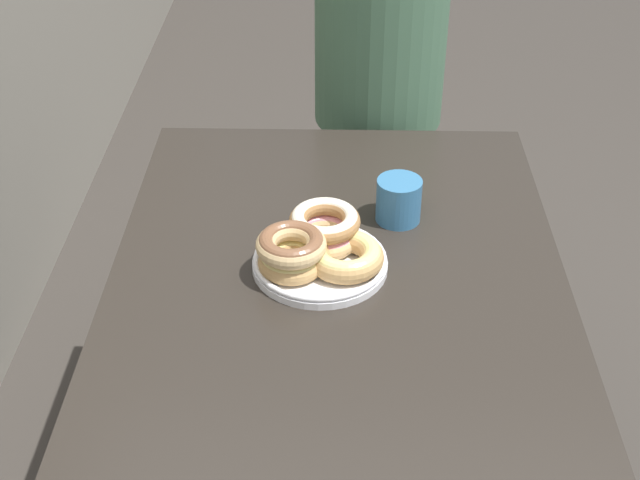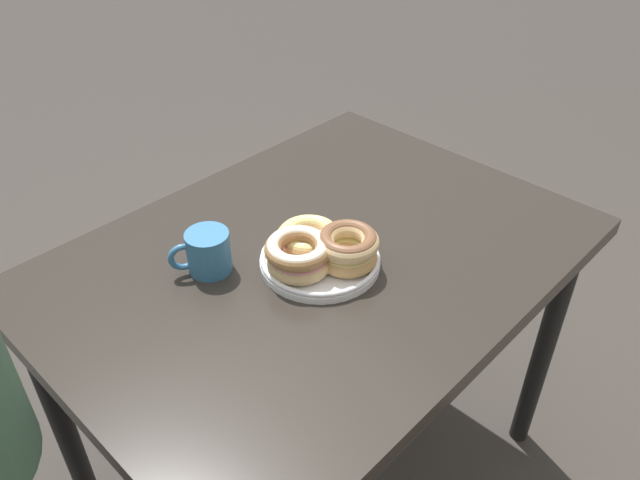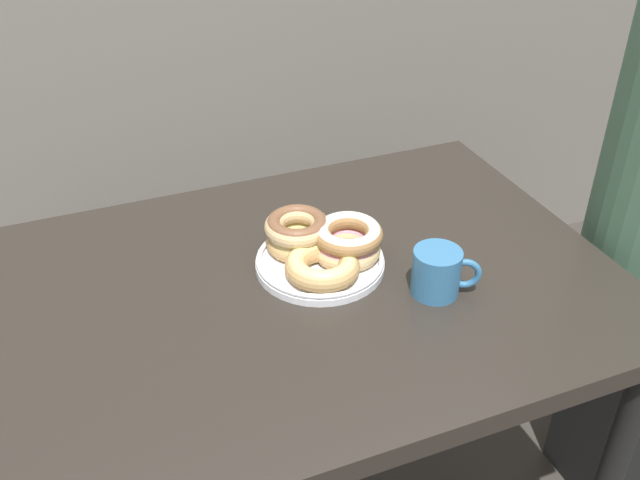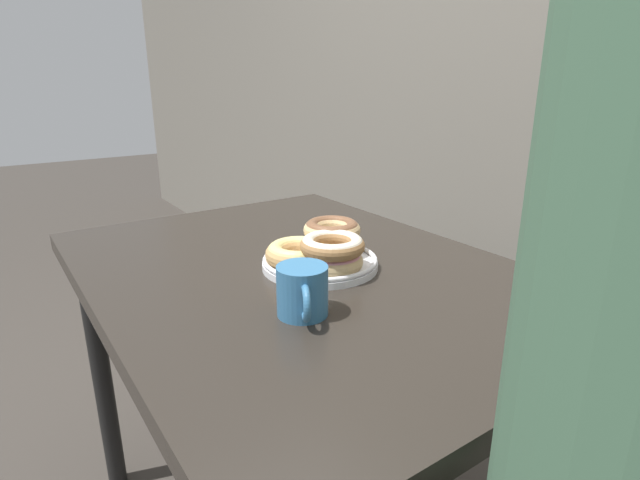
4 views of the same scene
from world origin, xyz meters
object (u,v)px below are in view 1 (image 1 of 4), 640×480
Objects in this scene: dining_table at (337,314)px; coffee_mug at (399,199)px; donut_plate at (319,248)px; person_figure at (379,95)px.

coffee_mug is (0.19, -0.12, 0.13)m from dining_table.
donut_plate is at bearing 47.33° from dining_table.
donut_plate reaches higher than dining_table.
donut_plate is 2.36× the size of coffee_mug.
dining_table is 0.77× the size of person_figure.
coffee_mug is 0.57m from person_figure.
dining_table is 9.45× the size of coffee_mug.
dining_table is at bearing 172.61° from person_figure.
person_figure is at bearing 1.76° from coffee_mug.
donut_plate is 0.74m from person_figure.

